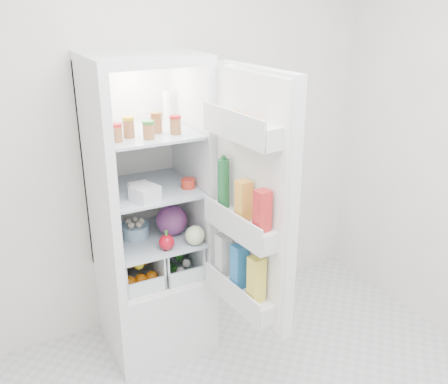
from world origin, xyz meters
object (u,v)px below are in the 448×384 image
refrigerator (149,244)px  fridge_door (250,207)px  mushroom_bowl (135,231)px  red_cabbage (172,220)px

refrigerator → fridge_door: size_ratio=1.38×
mushroom_bowl → fridge_door: bearing=-56.1°
refrigerator → mushroom_bowl: (-0.09, -0.02, 0.12)m
red_cabbage → fridge_door: fridge_door is taller
red_cabbage → mushroom_bowl: red_cabbage is taller
red_cabbage → fridge_door: (0.21, -0.55, 0.25)m
red_cabbage → mushroom_bowl: (-0.20, 0.07, -0.05)m
red_cabbage → mushroom_bowl: size_ratio=1.12×
red_cabbage → fridge_door: bearing=-68.8°
red_cabbage → fridge_door: size_ratio=0.14×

